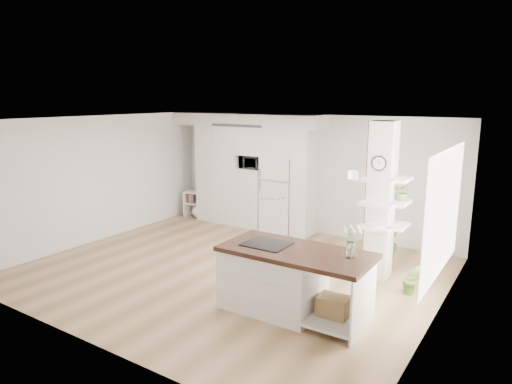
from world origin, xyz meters
TOP-DOWN VIEW (x-y plane):
  - floor at (0.00, 0.00)m, footprint 7.00×6.00m
  - room at (0.00, 0.00)m, footprint 7.04×6.04m
  - cabinet_wall at (-1.45, 2.67)m, footprint 4.00×0.71m
  - refrigerator at (-0.53, 2.68)m, footprint 0.78×0.69m
  - column at (2.38, 1.13)m, footprint 0.69×0.90m
  - window at (3.48, 0.30)m, footprint 0.00×2.40m
  - pendant_light at (1.70, 0.15)m, footprint 0.12×0.12m
  - kitchen_island at (1.53, -0.86)m, footprint 2.16×1.04m
  - bookshelf at (-2.92, 2.50)m, footprint 0.62×0.41m
  - floor_plant_a at (3.00, 0.75)m, footprint 0.35×0.32m
  - floor_plant_b at (2.13, 2.50)m, footprint 0.33×0.33m
  - microwave at (-1.27, 2.62)m, footprint 0.54×0.37m
  - shelf_plant at (2.63, 1.30)m, footprint 0.27×0.23m
  - decor_bowl at (2.30, 0.90)m, footprint 0.22×0.22m

SIDE VIEW (x-z plane):
  - floor at x=0.00m, z-range -0.01..0.01m
  - floor_plant_b at x=2.13m, z-range 0.00..0.48m
  - floor_plant_a at x=3.00m, z-range 0.00..0.51m
  - bookshelf at x=-2.92m, z-range -0.04..0.64m
  - kitchen_island at x=1.53m, z-range -0.27..1.27m
  - refrigerator at x=-0.53m, z-range 0.00..1.75m
  - decor_bowl at x=2.30m, z-range 0.98..1.03m
  - column at x=2.38m, z-range 0.00..2.70m
  - window at x=3.48m, z-range 0.30..2.70m
  - cabinet_wall at x=-1.45m, z-range 0.16..2.86m
  - shelf_plant at x=2.63m, z-range 1.38..1.67m
  - microwave at x=-1.27m, z-range 1.42..1.72m
  - room at x=0.00m, z-range 0.50..3.22m
  - pendant_light at x=1.70m, z-range 2.07..2.17m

